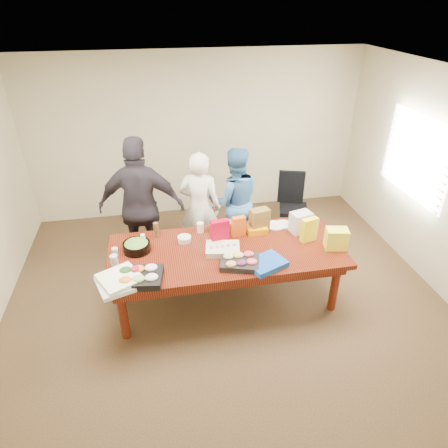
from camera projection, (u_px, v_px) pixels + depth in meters
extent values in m
cube|color=#47301E|center=(226.00, 298.00, 5.15)|extent=(5.50, 5.00, 0.02)
cube|color=white|center=(227.00, 78.00, 3.77)|extent=(5.50, 5.00, 0.02)
cube|color=beige|center=(197.00, 136.00, 6.58)|extent=(5.50, 0.04, 2.70)
cube|color=beige|center=(308.00, 398.00, 2.34)|extent=(5.50, 0.04, 2.70)
cube|color=beige|center=(444.00, 186.00, 4.90)|extent=(0.04, 5.00, 2.70)
cube|color=white|center=(416.00, 157.00, 5.33)|extent=(0.03, 1.40, 1.10)
cube|color=beige|center=(413.00, 157.00, 5.33)|extent=(0.04, 1.36, 1.00)
cube|color=#4C1C0F|center=(226.00, 274.00, 4.95)|extent=(2.80, 1.20, 0.75)
cube|color=black|center=(294.00, 207.00, 6.26)|extent=(0.62, 0.62, 0.97)
imported|color=silver|center=(200.00, 207.00, 5.55)|extent=(0.70, 0.58, 1.63)
imported|color=teal|center=(234.00, 201.00, 5.75)|extent=(0.81, 0.64, 1.61)
imported|color=black|center=(142.00, 207.00, 5.24)|extent=(1.19, 0.66, 1.92)
cube|color=black|center=(139.00, 277.00, 4.23)|extent=(0.54, 0.45, 0.07)
cube|color=black|center=(240.00, 262.00, 4.48)|extent=(0.51, 0.45, 0.07)
cube|color=beige|center=(223.00, 249.00, 4.71)|extent=(0.44, 0.37, 0.07)
cylinder|color=black|center=(137.00, 247.00, 4.71)|extent=(0.42, 0.42, 0.11)
cube|color=#1449AB|center=(266.00, 263.00, 4.46)|extent=(0.51, 0.45, 0.06)
cube|color=#AF001F|center=(220.00, 232.00, 4.80)|extent=(0.23, 0.12, 0.32)
cube|color=yellow|center=(309.00, 230.00, 4.86)|extent=(0.22, 0.13, 0.31)
cube|color=orange|center=(239.00, 226.00, 4.97)|extent=(0.18, 0.10, 0.26)
cylinder|color=white|center=(200.00, 227.00, 5.07)|extent=(0.10, 0.10, 0.13)
cylinder|color=#FAF70F|center=(222.00, 229.00, 5.01)|extent=(0.06, 0.06, 0.16)
cylinder|color=brown|center=(156.00, 230.00, 4.96)|extent=(0.06, 0.06, 0.20)
cylinder|color=white|center=(143.00, 240.00, 4.78)|extent=(0.07, 0.07, 0.16)
cube|color=#F79F00|center=(257.00, 230.00, 5.06)|extent=(0.26, 0.16, 0.09)
cube|color=brown|center=(222.00, 226.00, 5.11)|extent=(0.31, 0.14, 0.12)
cube|color=brown|center=(259.00, 220.00, 5.05)|extent=(0.26, 0.19, 0.31)
cylinder|color=#AE1131|center=(136.00, 272.00, 4.27)|extent=(0.11, 0.11, 0.12)
cylinder|color=silver|center=(114.00, 260.00, 4.47)|extent=(0.10, 0.10, 0.12)
cylinder|color=silver|center=(115.00, 252.00, 4.63)|extent=(0.09, 0.09, 0.10)
cube|color=white|center=(118.00, 284.00, 4.16)|extent=(0.51, 0.51, 0.05)
cube|color=white|center=(120.00, 278.00, 4.17)|extent=(0.54, 0.54, 0.05)
cylinder|color=white|center=(284.00, 224.00, 5.26)|extent=(0.28, 0.28, 0.01)
cylinder|color=white|center=(275.00, 225.00, 5.23)|extent=(0.29, 0.29, 0.02)
cylinder|color=beige|center=(260.00, 226.00, 5.19)|extent=(0.17, 0.17, 0.06)
cylinder|color=silver|center=(184.00, 239.00, 4.90)|extent=(0.19, 0.19, 0.07)
cube|color=silver|center=(301.00, 222.00, 5.05)|extent=(0.29, 0.24, 0.27)
cube|color=#FFFB33|center=(336.00, 239.00, 4.73)|extent=(0.29, 0.23, 0.26)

